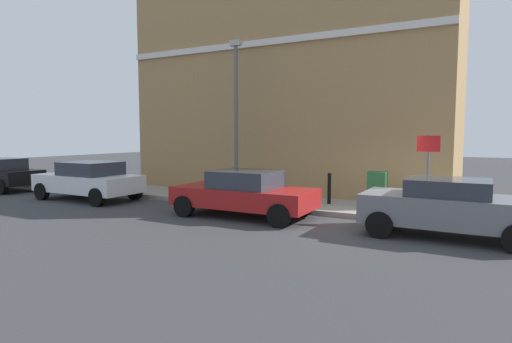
{
  "coord_description": "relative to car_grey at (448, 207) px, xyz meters",
  "views": [
    {
      "loc": [
        -11.16,
        -2.8,
        2.45
      ],
      "look_at": [
        1.21,
        3.93,
        1.2
      ],
      "focal_mm": 29.32,
      "sensor_mm": 36.0,
      "label": 1
    }
  ],
  "objects": [
    {
      "name": "car_red",
      "position": [
        -0.11,
        5.52,
        -0.03
      ],
      "size": [
        1.96,
        4.24,
        1.39
      ],
      "rotation": [
        0.0,
        0.0,
        1.58
      ],
      "color": "maroon",
      "rests_on": "ground"
    },
    {
      "name": "street_sign",
      "position": [
        1.51,
        0.64,
        0.92
      ],
      "size": [
        0.08,
        0.6,
        2.3
      ],
      "color": "#59595B",
      "rests_on": "sidewalk"
    },
    {
      "name": "bollard_far_kerb",
      "position": [
        1.36,
        5.45,
        -0.04
      ],
      "size": [
        0.14,
        0.14,
        1.04
      ],
      "color": "black",
      "rests_on": "sidewalk"
    },
    {
      "name": "car_black",
      "position": [
        -0.05,
        18.07,
        -0.02
      ],
      "size": [
        1.82,
        4.19,
        1.4
      ],
      "rotation": [
        0.0,
        0.0,
        1.57
      ],
      "color": "black",
      "rests_on": "ground"
    },
    {
      "name": "car_white",
      "position": [
        -0.09,
        12.28,
        0.0
      ],
      "size": [
        1.99,
        4.13,
        1.44
      ],
      "rotation": [
        0.0,
        0.0,
        1.56
      ],
      "color": "silver",
      "rests_on": "ground"
    },
    {
      "name": "bollard_near_cabinet",
      "position": [
        2.48,
        3.76,
        -0.04
      ],
      "size": [
        0.14,
        0.14,
        1.04
      ],
      "color": "black",
      "rests_on": "sidewalk"
    },
    {
      "name": "sidewalk",
      "position": [
        2.36,
        8.13,
        -0.67
      ],
      "size": [
        2.49,
        30.0,
        0.15
      ],
      "primitive_type": "cube",
      "color": "gray",
      "rests_on": "ground"
    },
    {
      "name": "corner_building",
      "position": [
        7.23,
        6.68,
        3.74
      ],
      "size": [
        7.37,
        13.1,
        8.97
      ],
      "color": "#9E7A4C",
      "rests_on": "ground"
    },
    {
      "name": "lamppost",
      "position": [
        2.53,
        7.4,
        2.56
      ],
      "size": [
        0.2,
        0.44,
        5.72
      ],
      "color": "#59595B",
      "rests_on": "sidewalk"
    },
    {
      "name": "utility_cabinet",
      "position": [
        2.38,
        2.18,
        -0.06
      ],
      "size": [
        0.46,
        0.61,
        1.15
      ],
      "color": "#1E4C28",
      "rests_on": "sidewalk"
    },
    {
      "name": "car_grey",
      "position": [
        0.0,
        0.0,
        0.0
      ],
      "size": [
        1.88,
        3.92,
        1.41
      ],
      "rotation": [
        0.0,
        0.0,
        1.56
      ],
      "color": "slate",
      "rests_on": "ground"
    },
    {
      "name": "ground",
      "position": [
        0.4,
        2.13,
        -0.74
      ],
      "size": [
        80.0,
        80.0,
        0.0
      ],
      "primitive_type": "plane",
      "color": "#38383A"
    }
  ]
}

